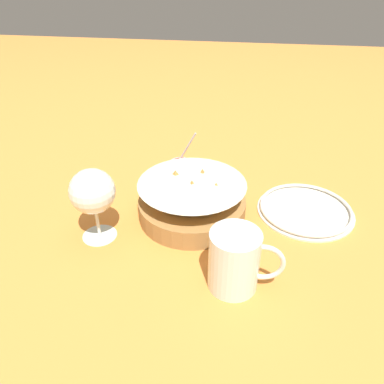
% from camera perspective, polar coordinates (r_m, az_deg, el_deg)
% --- Properties ---
extents(ground_plane, '(4.00, 4.00, 0.00)m').
position_cam_1_polar(ground_plane, '(0.86, 1.74, -4.64)').
color(ground_plane, orange).
extents(food_basket, '(0.24, 0.24, 0.10)m').
position_cam_1_polar(food_basket, '(0.85, 0.01, -1.36)').
color(food_basket, olive).
rests_on(food_basket, ground_plane).
extents(sauce_cup, '(0.07, 0.06, 0.12)m').
position_cam_1_polar(sauce_cup, '(1.03, -1.69, 3.85)').
color(sauce_cup, '#B7B7BC').
rests_on(sauce_cup, ground_plane).
extents(wine_glass, '(0.09, 0.09, 0.16)m').
position_cam_1_polar(wine_glass, '(0.78, -14.91, -0.18)').
color(wine_glass, silver).
rests_on(wine_glass, ground_plane).
extents(beer_mug, '(0.14, 0.09, 0.12)m').
position_cam_1_polar(beer_mug, '(0.68, 6.54, -10.59)').
color(beer_mug, silver).
rests_on(beer_mug, ground_plane).
extents(side_plate, '(0.22, 0.22, 0.01)m').
position_cam_1_polar(side_plate, '(0.92, 16.89, -2.55)').
color(side_plate, silver).
rests_on(side_plate, ground_plane).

